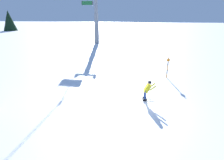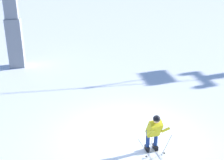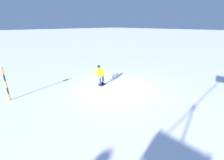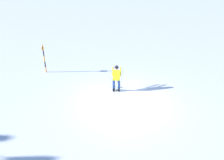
# 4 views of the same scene
# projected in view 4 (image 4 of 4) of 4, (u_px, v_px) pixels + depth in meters

# --- Properties ---
(ground_plane) EXTENTS (260.00, 260.00, 0.00)m
(ground_plane) POSITION_uv_depth(u_px,v_px,m) (124.00, 101.00, 11.26)
(ground_plane) COLOR white
(skier_carving_main) EXTENTS (0.74, 1.60, 1.61)m
(skier_carving_main) POSITION_uv_depth(u_px,v_px,m) (116.00, 77.00, 12.09)
(skier_carving_main) COLOR white
(skier_carving_main) RESTS_ON ground_plane
(trail_marker_pole) EXTENTS (0.07, 0.28, 2.00)m
(trail_marker_pole) POSITION_uv_depth(u_px,v_px,m) (44.00, 58.00, 14.44)
(trail_marker_pole) COLOR orange
(trail_marker_pole) RESTS_ON ground_plane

